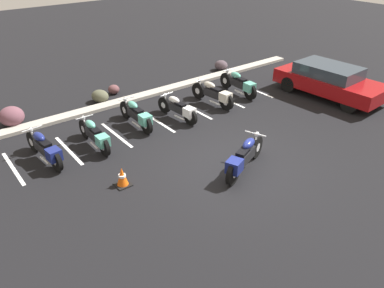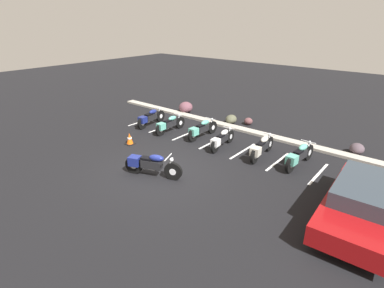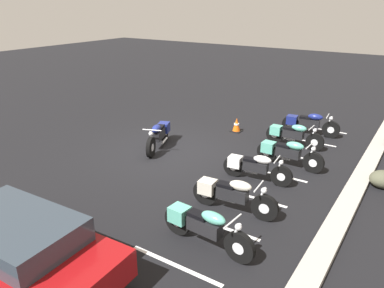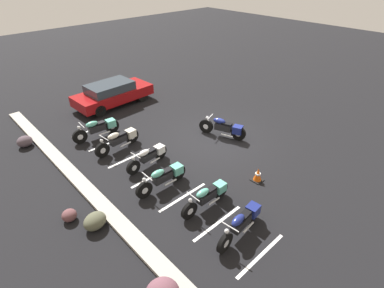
# 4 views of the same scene
# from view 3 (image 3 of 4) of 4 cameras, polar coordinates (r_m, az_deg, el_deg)

# --- Properties ---
(ground) EXTENTS (60.00, 60.00, 0.00)m
(ground) POSITION_cam_3_polar(r_m,az_deg,el_deg) (12.87, -3.70, -0.93)
(ground) COLOR black
(motorcycle_navy_featured) EXTENTS (2.15, 1.04, 0.89)m
(motorcycle_navy_featured) POSITION_cam_3_polar(r_m,az_deg,el_deg) (12.99, -5.07, 1.49)
(motorcycle_navy_featured) COLOR black
(motorcycle_navy_featured) RESTS_ON ground
(parked_bike_0) EXTENTS (0.63, 2.14, 0.84)m
(parked_bike_0) POSITION_cam_3_polar(r_m,az_deg,el_deg) (14.89, 17.21, 3.07)
(parked_bike_0) COLOR black
(parked_bike_0) RESTS_ON ground
(parked_bike_1) EXTENTS (0.58, 2.06, 0.81)m
(parked_bike_1) POSITION_cam_3_polar(r_m,az_deg,el_deg) (13.54, 14.93, 1.47)
(parked_bike_1) COLOR black
(parked_bike_1) RESTS_ON ground
(parked_bike_2) EXTENTS (0.60, 2.13, 0.84)m
(parked_bike_2) POSITION_cam_3_polar(r_m,az_deg,el_deg) (11.84, 14.17, -1.24)
(parked_bike_2) COLOR black
(parked_bike_2) RESTS_ON ground
(parked_bike_3) EXTENTS (0.58, 2.01, 0.79)m
(parked_bike_3) POSITION_cam_3_polar(r_m,az_deg,el_deg) (10.72, 9.37, -3.40)
(parked_bike_3) COLOR black
(parked_bike_3) RESTS_ON ground
(parked_bike_4) EXTENTS (0.61, 2.19, 0.86)m
(parked_bike_4) POSITION_cam_3_polar(r_m,az_deg,el_deg) (9.12, 5.80, -7.56)
(parked_bike_4) COLOR black
(parked_bike_4) RESTS_ON ground
(parked_bike_5) EXTENTS (0.62, 2.22, 0.87)m
(parked_bike_5) POSITION_cam_3_polar(r_m,az_deg,el_deg) (7.90, 1.62, -12.33)
(parked_bike_5) COLOR black
(parked_bike_5) RESTS_ON ground
(car_red) EXTENTS (1.99, 4.38, 1.29)m
(car_red) POSITION_cam_3_polar(r_m,az_deg,el_deg) (7.68, -25.65, -13.81)
(car_red) COLOR black
(car_red) RESTS_ON ground
(concrete_curb) EXTENTS (18.00, 0.50, 0.12)m
(concrete_curb) POSITION_cam_3_polar(r_m,az_deg,el_deg) (10.69, 23.18, -7.17)
(concrete_curb) COLOR #A8A399
(concrete_curb) RESTS_ON ground
(landscape_rock_1) EXTENTS (0.76, 0.86, 0.49)m
(landscape_rock_1) POSITION_cam_3_polar(r_m,az_deg,el_deg) (11.49, 27.17, -4.82)
(landscape_rock_1) COLOR #50513E
(landscape_rock_1) RESTS_ON ground
(traffic_cone) EXTENTS (0.40, 0.40, 0.54)m
(traffic_cone) POSITION_cam_3_polar(r_m,az_deg,el_deg) (14.71, 6.80, 2.87)
(traffic_cone) COLOR black
(traffic_cone) RESTS_ON ground
(stall_line_0) EXTENTS (0.10, 2.10, 0.00)m
(stall_line_0) POSITION_cam_3_polar(r_m,az_deg,el_deg) (15.80, 18.82, 2.20)
(stall_line_0) COLOR white
(stall_line_0) RESTS_ON ground
(stall_line_1) EXTENTS (0.10, 2.10, 0.00)m
(stall_line_1) POSITION_cam_3_polar(r_m,az_deg,el_deg) (14.30, 17.06, 0.45)
(stall_line_1) COLOR white
(stall_line_1) RESTS_ON ground
(stall_line_2) EXTENTS (0.10, 2.10, 0.00)m
(stall_line_2) POSITION_cam_3_polar(r_m,az_deg,el_deg) (12.82, 14.88, -1.70)
(stall_line_2) COLOR white
(stall_line_2) RESTS_ON ground
(stall_line_3) EXTENTS (0.10, 2.10, 0.00)m
(stall_line_3) POSITION_cam_3_polar(r_m,az_deg,el_deg) (11.39, 12.14, -4.40)
(stall_line_3) COLOR white
(stall_line_3) RESTS_ON ground
(stall_line_4) EXTENTS (0.10, 2.10, 0.00)m
(stall_line_4) POSITION_cam_3_polar(r_m,az_deg,el_deg) (10.03, 8.60, -7.84)
(stall_line_4) COLOR white
(stall_line_4) RESTS_ON ground
(stall_line_5) EXTENTS (0.10, 2.10, 0.00)m
(stall_line_5) POSITION_cam_3_polar(r_m,az_deg,el_deg) (8.76, 3.91, -12.27)
(stall_line_5) COLOR white
(stall_line_5) RESTS_ON ground
(stall_line_6) EXTENTS (0.10, 2.10, 0.00)m
(stall_line_6) POSITION_cam_3_polar(r_m,az_deg,el_deg) (7.64, -2.52, -17.96)
(stall_line_6) COLOR white
(stall_line_6) RESTS_ON ground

